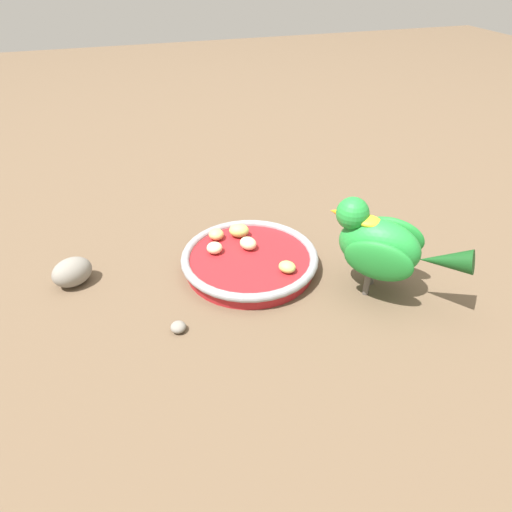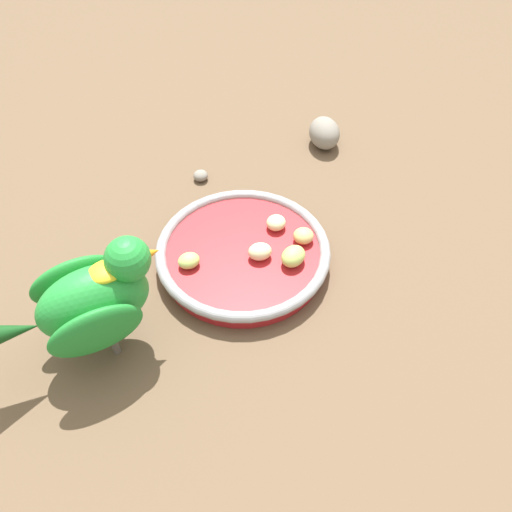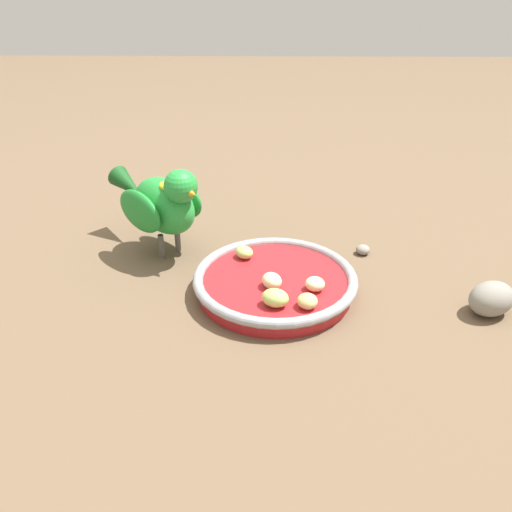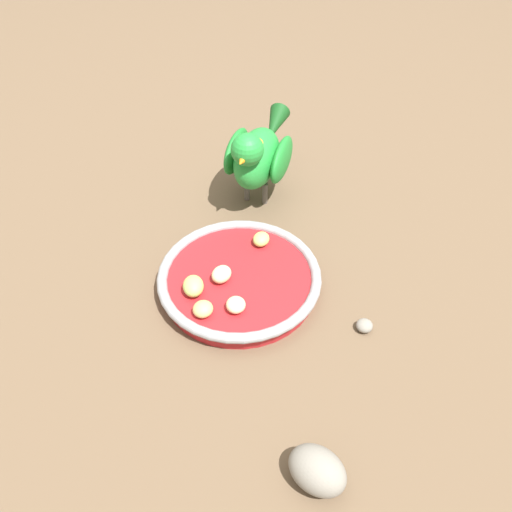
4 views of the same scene
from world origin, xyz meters
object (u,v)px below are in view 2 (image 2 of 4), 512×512
at_px(apple_piece_4, 276,223).
at_px(parrot, 89,300).
at_px(apple_piece_1, 260,252).
at_px(apple_piece_0, 293,256).
at_px(feeding_bowl, 243,254).
at_px(rock_large, 324,133).
at_px(apple_piece_3, 303,236).
at_px(pebble_0, 201,176).
at_px(apple_piece_2, 189,261).

distance_m(apple_piece_4, parrot, 0.27).
bearing_deg(parrot, apple_piece_1, 4.77).
bearing_deg(apple_piece_0, feeding_bowl, 179.16).
bearing_deg(feeding_bowl, rock_large, 80.78).
xyz_separation_m(feeding_bowl, apple_piece_3, (0.07, 0.04, 0.02)).
relative_size(feeding_bowl, parrot, 1.30).
relative_size(apple_piece_0, pebble_0, 1.59).
bearing_deg(feeding_bowl, parrot, -124.01).
relative_size(apple_piece_2, apple_piece_4, 1.06).
distance_m(feeding_bowl, pebble_0, 0.18).
height_order(apple_piece_4, parrot, parrot).
bearing_deg(rock_large, apple_piece_2, -107.47).
bearing_deg(feeding_bowl, apple_piece_0, -0.84).
distance_m(apple_piece_2, apple_piece_3, 0.15).
bearing_deg(apple_piece_0, apple_piece_4, 125.15).
height_order(feeding_bowl, parrot, parrot).
bearing_deg(feeding_bowl, pebble_0, 129.05).
xyz_separation_m(feeding_bowl, rock_large, (0.05, 0.28, 0.01)).
height_order(feeding_bowl, apple_piece_1, apple_piece_1).
height_order(apple_piece_2, rock_large, rock_large).
height_order(apple_piece_0, apple_piece_1, apple_piece_0).
height_order(feeding_bowl, rock_large, rock_large).
relative_size(apple_piece_1, apple_piece_4, 1.16).
distance_m(apple_piece_0, apple_piece_3, 0.04).
xyz_separation_m(apple_piece_2, parrot, (-0.06, -0.12, 0.05)).
bearing_deg(apple_piece_4, pebble_0, 148.46).
bearing_deg(apple_piece_4, apple_piece_0, -54.85).
bearing_deg(rock_large, feeding_bowl, -99.22).
relative_size(apple_piece_0, apple_piece_1, 1.14).
xyz_separation_m(feeding_bowl, parrot, (-0.11, -0.17, 0.07)).
distance_m(parrot, rock_large, 0.48).
bearing_deg(rock_large, apple_piece_3, -84.14).
height_order(apple_piece_2, parrot, parrot).
height_order(apple_piece_3, parrot, parrot).
bearing_deg(rock_large, pebble_0, -138.60).
distance_m(feeding_bowl, apple_piece_1, 0.03).
distance_m(apple_piece_1, apple_piece_2, 0.09).
relative_size(rock_large, pebble_0, 2.90).
bearing_deg(pebble_0, feeding_bowl, -50.95).
bearing_deg(apple_piece_1, parrot, -130.09).
distance_m(feeding_bowl, apple_piece_0, 0.07).
bearing_deg(apple_piece_3, apple_piece_0, -94.54).
height_order(apple_piece_4, rock_large, rock_large).
height_order(feeding_bowl, apple_piece_4, apple_piece_4).
relative_size(apple_piece_3, pebble_0, 1.22).
height_order(apple_piece_1, apple_piece_4, apple_piece_1).
distance_m(apple_piece_1, rock_large, 0.28).
xyz_separation_m(apple_piece_3, parrot, (-0.18, -0.21, 0.05)).
bearing_deg(apple_piece_2, pebble_0, 107.14).
bearing_deg(apple_piece_0, parrot, -137.07).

